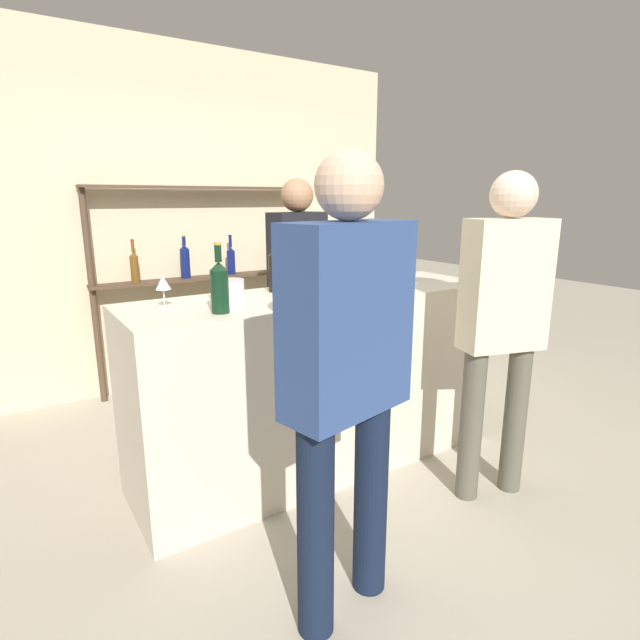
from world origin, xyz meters
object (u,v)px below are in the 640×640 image
object	(u,v)px
counter_bottle_1	(276,269)
cork_jar	(230,293)
wine_glass	(163,284)
customer_right	(503,313)
counter_bottle_2	(220,286)
customer_left	(347,364)
counter_bottle_0	(393,259)
server_behind_counter	(298,279)

from	to	relation	value
counter_bottle_1	cork_jar	xyz separation A→B (m)	(-0.37, -0.22, -0.07)
counter_bottle_1	cork_jar	distance (m)	0.44
wine_glass	customer_right	size ratio (longest dim) A/B	0.10
counter_bottle_2	customer_left	world-z (taller)	customer_left
counter_bottle_0	customer_right	bearing A→B (deg)	-90.74
counter_bottle_1	counter_bottle_2	bearing A→B (deg)	-144.32
cork_jar	server_behind_counter	distance (m)	1.11
counter_bottle_0	server_behind_counter	world-z (taller)	server_behind_counter
counter_bottle_0	counter_bottle_1	xyz separation A→B (m)	(-0.81, 0.09, -0.01)
counter_bottle_2	wine_glass	xyz separation A→B (m)	(-0.19, 0.23, -0.01)
wine_glass	counter_bottle_0	bearing A→B (deg)	0.91
counter_bottle_0	cork_jar	xyz separation A→B (m)	(-1.18, -0.13, -0.08)
cork_jar	customer_left	bearing A→B (deg)	-88.36
customer_right	customer_left	bearing A→B (deg)	117.69
counter_bottle_0	customer_left	bearing A→B (deg)	-136.74
counter_bottle_1	counter_bottle_2	xyz separation A→B (m)	(-0.48, -0.34, -0.00)
wine_glass	customer_right	distance (m)	1.70
counter_bottle_2	cork_jar	distance (m)	0.18
wine_glass	customer_right	xyz separation A→B (m)	(1.47, -0.85, -0.17)
customer_right	counter_bottle_1	bearing A→B (deg)	56.81
counter_bottle_1	customer_left	distance (m)	1.23
counter_bottle_1	cork_jar	world-z (taller)	counter_bottle_1
counter_bottle_1	server_behind_counter	distance (m)	0.71
cork_jar	counter_bottle_0	bearing A→B (deg)	6.36
cork_jar	customer_left	distance (m)	0.96
counter_bottle_2	server_behind_counter	distance (m)	1.28
cork_jar	customer_left	world-z (taller)	customer_left
counter_bottle_1	customer_left	size ratio (longest dim) A/B	0.19
counter_bottle_2	wine_glass	distance (m)	0.30
counter_bottle_0	cork_jar	distance (m)	1.19
server_behind_counter	counter_bottle_1	bearing A→B (deg)	-50.24
counter_bottle_2	customer_right	bearing A→B (deg)	-25.63
wine_glass	cork_jar	distance (m)	0.32
counter_bottle_1	wine_glass	distance (m)	0.68
wine_glass	counter_bottle_2	bearing A→B (deg)	-50.35
counter_bottle_0	customer_right	world-z (taller)	customer_right
counter_bottle_0	wine_glass	xyz separation A→B (m)	(-1.48, -0.02, -0.02)
customer_left	customer_right	bearing A→B (deg)	-91.06
wine_glass	customer_left	size ratio (longest dim) A/B	0.09
counter_bottle_1	server_behind_counter	world-z (taller)	server_behind_counter
server_behind_counter	counter_bottle_0	bearing A→B (deg)	21.30
cork_jar	customer_left	xyz separation A→B (m)	(0.03, -0.95, -0.11)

